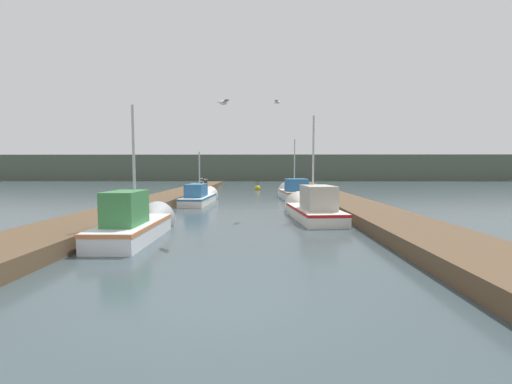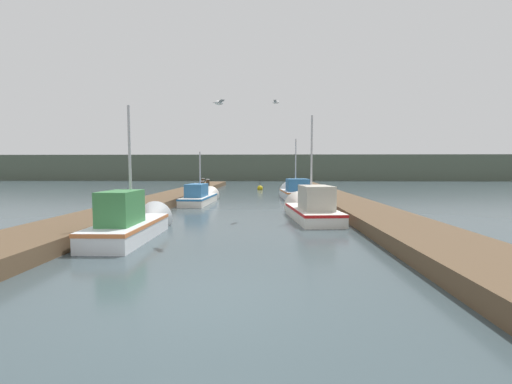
% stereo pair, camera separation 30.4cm
% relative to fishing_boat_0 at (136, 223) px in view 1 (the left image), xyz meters
% --- Properties ---
extents(ground_plane, '(200.00, 200.00, 0.00)m').
position_rel_fishing_boat_0_xyz_m(ground_plane, '(3.13, -4.94, -0.45)').
color(ground_plane, '#38474C').
extents(dock_left, '(2.36, 40.00, 0.42)m').
position_rel_fishing_boat_0_xyz_m(dock_left, '(-2.05, 11.06, -0.24)').
color(dock_left, brown).
rests_on(dock_left, ground_plane).
extents(dock_right, '(2.36, 40.00, 0.42)m').
position_rel_fishing_boat_0_xyz_m(dock_right, '(8.31, 11.06, -0.24)').
color(dock_right, brown).
rests_on(dock_right, ground_plane).
extents(distant_shore_ridge, '(120.00, 16.00, 4.14)m').
position_rel_fishing_boat_0_xyz_m(distant_shore_ridge, '(3.13, 51.86, 1.62)').
color(distant_shore_ridge, '#4C5647').
rests_on(distant_shore_ridge, ground_plane).
extents(fishing_boat_0, '(1.37, 4.39, 4.29)m').
position_rel_fishing_boat_0_xyz_m(fishing_boat_0, '(0.00, 0.00, 0.00)').
color(fishing_boat_0, silver).
rests_on(fishing_boat_0, ground_plane).
extents(fishing_boat_1, '(2.00, 5.12, 4.69)m').
position_rel_fishing_boat_0_xyz_m(fishing_boat_1, '(5.86, 4.09, -0.02)').
color(fishing_boat_1, silver).
rests_on(fishing_boat_1, ground_plane).
extents(fishing_boat_2, '(1.51, 5.55, 3.42)m').
position_rel_fishing_boat_0_xyz_m(fishing_boat_2, '(0.13, 10.26, -0.08)').
color(fishing_boat_2, silver).
rests_on(fishing_boat_2, ground_plane).
extents(fishing_boat_3, '(2.07, 4.68, 4.57)m').
position_rel_fishing_boat_0_xyz_m(fishing_boat_3, '(6.01, 13.36, -0.00)').
color(fishing_boat_3, silver).
rests_on(fishing_boat_3, ground_plane).
extents(mooring_piling_0, '(0.34, 0.34, 0.98)m').
position_rel_fishing_boat_0_xyz_m(mooring_piling_0, '(-1.09, 14.53, 0.04)').
color(mooring_piling_0, '#473523').
rests_on(mooring_piling_0, ground_plane).
extents(mooring_piling_1, '(0.26, 0.26, 1.25)m').
position_rel_fishing_boat_0_xyz_m(mooring_piling_1, '(-1.09, 17.39, 0.18)').
color(mooring_piling_1, '#473523').
rests_on(mooring_piling_1, ground_plane).
extents(mooring_piling_2, '(0.31, 0.31, 1.08)m').
position_rel_fishing_boat_0_xyz_m(mooring_piling_2, '(-0.91, 16.13, 0.09)').
color(mooring_piling_2, '#473523').
rests_on(mooring_piling_2, ground_plane).
extents(mooring_piling_3, '(0.34, 0.34, 1.12)m').
position_rel_fishing_boat_0_xyz_m(mooring_piling_3, '(-0.97, 18.93, 0.11)').
color(mooring_piling_3, '#473523').
rests_on(mooring_piling_3, ground_plane).
extents(channel_buoy, '(0.54, 0.54, 1.04)m').
position_rel_fishing_boat_0_xyz_m(channel_buoy, '(3.44, 22.12, -0.30)').
color(channel_buoy, gold).
rests_on(channel_buoy, ground_plane).
extents(seagull_lead, '(0.30, 0.56, 0.12)m').
position_rel_fishing_boat_0_xyz_m(seagull_lead, '(4.44, 4.88, 4.47)').
color(seagull_lead, white).
extents(seagull_1, '(0.41, 0.52, 0.12)m').
position_rel_fishing_boat_0_xyz_m(seagull_1, '(2.60, 0.29, 3.61)').
color(seagull_1, white).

